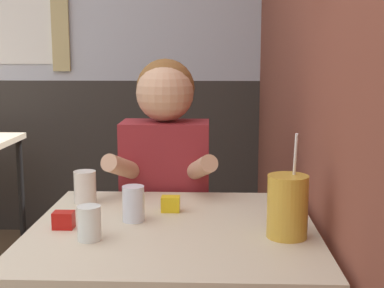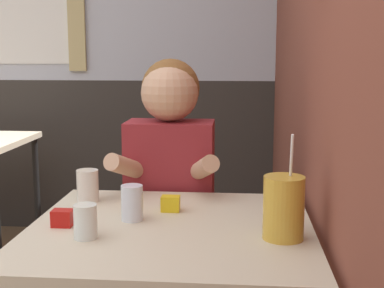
{
  "view_description": "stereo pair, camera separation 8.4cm",
  "coord_description": "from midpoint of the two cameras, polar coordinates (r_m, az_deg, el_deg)",
  "views": [
    {
      "loc": [
        1.01,
        -1.1,
        1.29
      ],
      "look_at": [
        0.95,
        0.59,
        1.0
      ],
      "focal_mm": 50.0,
      "sensor_mm": 36.0,
      "label": 1
    },
    {
      "loc": [
        1.1,
        -1.09,
        1.29
      ],
      "look_at": [
        0.95,
        0.59,
        1.0
      ],
      "focal_mm": 50.0,
      "sensor_mm": 36.0,
      "label": 2
    }
  ],
  "objects": [
    {
      "name": "brick_wall_right",
      "position": [
        2.44,
        12.76,
        10.88
      ],
      "size": [
        0.08,
        4.64,
        2.7
      ],
      "color": "brown",
      "rests_on": "ground_plane"
    },
    {
      "name": "glass_far_side",
      "position": [
        1.88,
        -9.83,
        -4.41
      ],
      "size": [
        0.08,
        0.08,
        0.11
      ],
      "color": "silver",
      "rests_on": "main_table"
    },
    {
      "name": "glass_near_pitcher",
      "position": [
        1.66,
        -4.97,
        -6.28
      ],
      "size": [
        0.07,
        0.07,
        0.11
      ],
      "color": "silver",
      "rests_on": "main_table"
    },
    {
      "name": "back_wall",
      "position": [
        3.92,
        -11.01,
        10.46
      ],
      "size": [
        5.69,
        0.09,
        2.7
      ],
      "color": "silver",
      "rests_on": "ground_plane"
    },
    {
      "name": "person_seated",
      "position": [
        2.14,
        -1.19,
        -6.59
      ],
      "size": [
        0.42,
        0.42,
        1.27
      ],
      "color": "maroon",
      "rests_on": "ground_plane"
    },
    {
      "name": "condiment_ketchup",
      "position": [
        1.64,
        -12.24,
        -7.74
      ],
      "size": [
        0.06,
        0.04,
        0.05
      ],
      "color": "#B7140F",
      "rests_on": "main_table"
    },
    {
      "name": "main_table",
      "position": [
        1.64,
        -0.78,
        -11.46
      ],
      "size": [
        0.85,
        0.79,
        0.78
      ],
      "color": "beige",
      "rests_on": "ground_plane"
    },
    {
      "name": "glass_center",
      "position": [
        1.52,
        -9.75,
        -8.16
      ],
      "size": [
        0.07,
        0.07,
        0.1
      ],
      "color": "silver",
      "rests_on": "main_table"
    },
    {
      "name": "cocktail_pitcher",
      "position": [
        1.51,
        11.33,
        -6.67
      ],
      "size": [
        0.11,
        0.11,
        0.3
      ],
      "color": "gold",
      "rests_on": "main_table"
    },
    {
      "name": "condiment_mustard",
      "position": [
        1.75,
        -0.93,
        -6.39
      ],
      "size": [
        0.06,
        0.04,
        0.05
      ],
      "color": "yellow",
      "rests_on": "main_table"
    }
  ]
}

